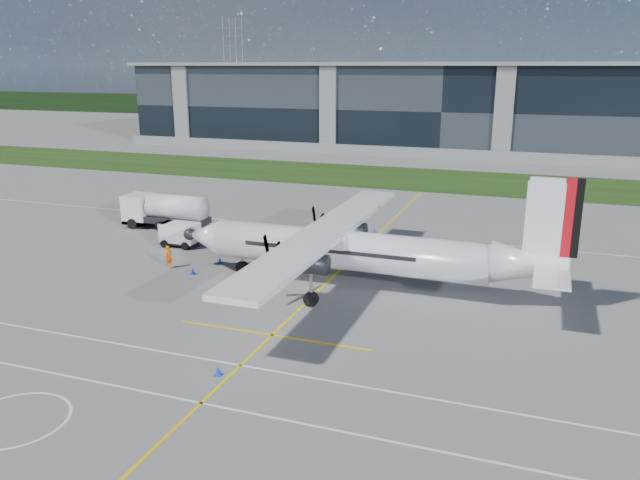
{
  "coord_description": "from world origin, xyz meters",
  "views": [
    {
      "loc": [
        16.88,
        -36.25,
        15.03
      ],
      "look_at": [
        2.59,
        3.29,
        3.23
      ],
      "focal_mm": 35.0,
      "sensor_mm": 36.0,
      "label": 1
    }
  ],
  "objects_px": {
    "safety_cone_portwing": "(218,371)",
    "safety_cone_nose_port": "(193,271)",
    "ground_crew_person": "(169,255)",
    "baggage_tug": "(180,235)",
    "safety_cone_stbdwing": "(375,230)",
    "safety_cone_nose_stbd": "(220,260)",
    "fuel_tanker_truck": "(160,211)",
    "pylon_west": "(234,66)",
    "turboprop_aircraft": "(361,229)"
  },
  "relations": [
    {
      "from": "safety_cone_nose_port",
      "to": "safety_cone_nose_stbd",
      "type": "relative_size",
      "value": 1.0
    },
    {
      "from": "baggage_tug",
      "to": "safety_cone_nose_port",
      "type": "relative_size",
      "value": 6.78
    },
    {
      "from": "ground_crew_person",
      "to": "safety_cone_nose_port",
      "type": "bearing_deg",
      "value": -90.01
    },
    {
      "from": "ground_crew_person",
      "to": "fuel_tanker_truck",
      "type": "bearing_deg",
      "value": 52.12
    },
    {
      "from": "turboprop_aircraft",
      "to": "baggage_tug",
      "type": "bearing_deg",
      "value": 164.45
    },
    {
      "from": "turboprop_aircraft",
      "to": "safety_cone_nose_port",
      "type": "xyz_separation_m",
      "value": [
        -12.65,
        -1.35,
        -4.03
      ]
    },
    {
      "from": "safety_cone_portwing",
      "to": "safety_cone_nose_port",
      "type": "height_order",
      "value": "same"
    },
    {
      "from": "fuel_tanker_truck",
      "to": "ground_crew_person",
      "type": "height_order",
      "value": "fuel_tanker_truck"
    },
    {
      "from": "turboprop_aircraft",
      "to": "safety_cone_portwing",
      "type": "bearing_deg",
      "value": -102.06
    },
    {
      "from": "baggage_tug",
      "to": "safety_cone_nose_stbd",
      "type": "xyz_separation_m",
      "value": [
        5.6,
        -3.24,
        -0.77
      ]
    },
    {
      "from": "ground_crew_person",
      "to": "safety_cone_portwing",
      "type": "height_order",
      "value": "ground_crew_person"
    },
    {
      "from": "baggage_tug",
      "to": "safety_cone_nose_port",
      "type": "distance_m",
      "value": 7.99
    },
    {
      "from": "safety_cone_portwing",
      "to": "safety_cone_nose_stbd",
      "type": "distance_m",
      "value": 18.59
    },
    {
      "from": "pylon_west",
      "to": "turboprop_aircraft",
      "type": "relative_size",
      "value": 1.05
    },
    {
      "from": "turboprop_aircraft",
      "to": "safety_cone_portwing",
      "type": "distance_m",
      "value": 15.57
    },
    {
      "from": "safety_cone_stbdwing",
      "to": "fuel_tanker_truck",
      "type": "bearing_deg",
      "value": -165.33
    },
    {
      "from": "ground_crew_person",
      "to": "safety_cone_portwing",
      "type": "distance_m",
      "value": 18.48
    },
    {
      "from": "baggage_tug",
      "to": "ground_crew_person",
      "type": "bearing_deg",
      "value": -66.02
    },
    {
      "from": "safety_cone_stbdwing",
      "to": "safety_cone_nose_port",
      "type": "distance_m",
      "value": 18.9
    },
    {
      "from": "safety_cone_stbdwing",
      "to": "safety_cone_nose_stbd",
      "type": "bearing_deg",
      "value": -124.24
    },
    {
      "from": "fuel_tanker_truck",
      "to": "safety_cone_stbdwing",
      "type": "xyz_separation_m",
      "value": [
        19.79,
        5.18,
        -1.41
      ]
    },
    {
      "from": "turboprop_aircraft",
      "to": "safety_cone_nose_port",
      "type": "bearing_deg",
      "value": -173.92
    },
    {
      "from": "baggage_tug",
      "to": "ground_crew_person",
      "type": "relative_size",
      "value": 1.66
    },
    {
      "from": "pylon_west",
      "to": "safety_cone_stbdwing",
      "type": "xyz_separation_m",
      "value": [
        82.6,
        -131.74,
        -14.75
      ]
    },
    {
      "from": "pylon_west",
      "to": "fuel_tanker_truck",
      "type": "xyz_separation_m",
      "value": [
        62.81,
        -136.92,
        -13.34
      ]
    },
    {
      "from": "ground_crew_person",
      "to": "baggage_tug",
      "type": "bearing_deg",
      "value": 39.68
    },
    {
      "from": "safety_cone_stbdwing",
      "to": "safety_cone_nose_port",
      "type": "bearing_deg",
      "value": -120.79
    },
    {
      "from": "pylon_west",
      "to": "baggage_tug",
      "type": "bearing_deg",
      "value": -64.37
    },
    {
      "from": "pylon_west",
      "to": "ground_crew_person",
      "type": "bearing_deg",
      "value": -64.44
    },
    {
      "from": "pylon_west",
      "to": "safety_cone_stbdwing",
      "type": "distance_m",
      "value": 156.19
    },
    {
      "from": "safety_cone_stbdwing",
      "to": "baggage_tug",
      "type": "bearing_deg",
      "value": -145.61
    },
    {
      "from": "baggage_tug",
      "to": "safety_cone_nose_stbd",
      "type": "height_order",
      "value": "baggage_tug"
    },
    {
      "from": "fuel_tanker_truck",
      "to": "safety_cone_portwing",
      "type": "bearing_deg",
      "value": -51.21
    },
    {
      "from": "pylon_west",
      "to": "safety_cone_nose_port",
      "type": "height_order",
      "value": "pylon_west"
    },
    {
      "from": "ground_crew_person",
      "to": "safety_cone_nose_port",
      "type": "relative_size",
      "value": 4.08
    },
    {
      "from": "safety_cone_portwing",
      "to": "safety_cone_nose_stbd",
      "type": "height_order",
      "value": "same"
    },
    {
      "from": "baggage_tug",
      "to": "fuel_tanker_truck",
      "type": "bearing_deg",
      "value": 137.07
    },
    {
      "from": "fuel_tanker_truck",
      "to": "safety_cone_nose_port",
      "type": "relative_size",
      "value": 17.67
    },
    {
      "from": "safety_cone_nose_port",
      "to": "safety_cone_nose_stbd",
      "type": "distance_m",
      "value": 3.07
    },
    {
      "from": "fuel_tanker_truck",
      "to": "safety_cone_stbdwing",
      "type": "distance_m",
      "value": 20.51
    },
    {
      "from": "safety_cone_portwing",
      "to": "safety_cone_nose_port",
      "type": "relative_size",
      "value": 1.0
    },
    {
      "from": "pylon_west",
      "to": "fuel_tanker_truck",
      "type": "relative_size",
      "value": 3.4
    },
    {
      "from": "fuel_tanker_truck",
      "to": "baggage_tug",
      "type": "height_order",
      "value": "fuel_tanker_truck"
    },
    {
      "from": "turboprop_aircraft",
      "to": "safety_cone_nose_port",
      "type": "distance_m",
      "value": 13.34
    },
    {
      "from": "pylon_west",
      "to": "safety_cone_nose_stbd",
      "type": "xyz_separation_m",
      "value": [
        73.58,
        -144.98,
        -14.75
      ]
    },
    {
      "from": "baggage_tug",
      "to": "safety_cone_stbdwing",
      "type": "relative_size",
      "value": 6.78
    },
    {
      "from": "baggage_tug",
      "to": "safety_cone_stbdwing",
      "type": "xyz_separation_m",
      "value": [
        14.61,
        10.0,
        -0.77
      ]
    },
    {
      "from": "turboprop_aircraft",
      "to": "safety_cone_nose_port",
      "type": "height_order",
      "value": "turboprop_aircraft"
    },
    {
      "from": "safety_cone_stbdwing",
      "to": "safety_cone_nose_port",
      "type": "height_order",
      "value": "same"
    },
    {
      "from": "fuel_tanker_truck",
      "to": "safety_cone_portwing",
      "type": "distance_m",
      "value": 31.35
    }
  ]
}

